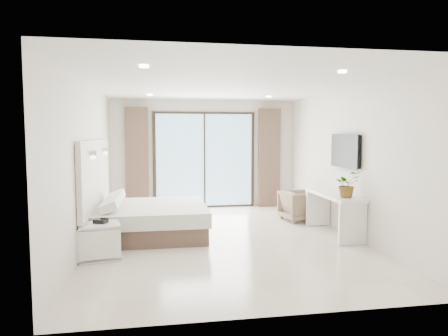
{
  "coord_description": "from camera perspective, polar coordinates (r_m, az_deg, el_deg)",
  "views": [
    {
      "loc": [
        -1.14,
        -6.88,
        1.85
      ],
      "look_at": [
        0.06,
        0.4,
        1.23
      ],
      "focal_mm": 32.0,
      "sensor_mm": 36.0,
      "label": 1
    }
  ],
  "objects": [
    {
      "name": "plant",
      "position": [
        7.15,
        17.15,
        -2.64
      ],
      "size": [
        0.49,
        0.53,
        0.35
      ],
      "primitive_type": "imported",
      "rotation": [
        0.0,
        0.0,
        0.2
      ],
      "color": "#33662D",
      "rests_on": "console_desk"
    },
    {
      "name": "ground",
      "position": [
        7.22,
        0.05,
        -10.02
      ],
      "size": [
        6.2,
        6.2,
        0.0
      ],
      "primitive_type": "plane",
      "color": "beige",
      "rests_on": "ground"
    },
    {
      "name": "console_desk",
      "position": [
        7.65,
        15.43,
        -5.02
      ],
      "size": [
        0.51,
        1.62,
        0.77
      ],
      "color": "white",
      "rests_on": "ground"
    },
    {
      "name": "armchair",
      "position": [
        8.75,
        10.67,
        -5.1
      ],
      "size": [
        0.75,
        0.78,
        0.7
      ],
      "primitive_type": "imported",
      "rotation": [
        0.0,
        0.0,
        1.74
      ],
      "color": "#9C8066",
      "rests_on": "ground"
    },
    {
      "name": "phone",
      "position": [
        6.27,
        -17.21,
        -7.26
      ],
      "size": [
        0.22,
        0.2,
        0.06
      ],
      "primitive_type": "cube",
      "rotation": [
        0.0,
        0.0,
        -0.41
      ],
      "color": "black",
      "rests_on": "nightstand"
    },
    {
      "name": "bed",
      "position": [
        7.48,
        -10.55,
        -7.25
      ],
      "size": [
        2.0,
        1.9,
        0.7
      ],
      "color": "brown",
      "rests_on": "ground"
    },
    {
      "name": "nightstand",
      "position": [
        6.3,
        -17.34,
        -9.95
      ],
      "size": [
        0.65,
        0.57,
        0.53
      ],
      "rotation": [
        0.0,
        0.0,
        0.17
      ],
      "color": "white",
      "rests_on": "ground"
    },
    {
      "name": "room_shell",
      "position": [
        7.74,
        -2.37,
        2.84
      ],
      "size": [
        4.62,
        6.22,
        2.72
      ],
      "color": "silver",
      "rests_on": "ground"
    }
  ]
}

